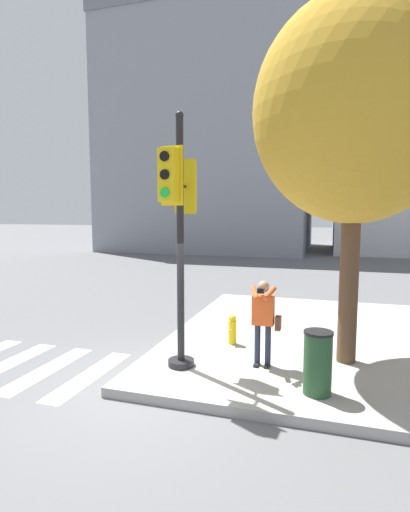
# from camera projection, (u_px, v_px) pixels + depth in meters

# --- Properties ---
(ground_plane) EXTENTS (160.00, 160.00, 0.00)m
(ground_plane) POSITION_uv_depth(u_px,v_px,m) (142.00, 389.00, 6.96)
(ground_plane) COLOR #5B5B5E
(sidewalk_corner) EXTENTS (8.00, 8.00, 0.17)m
(sidewalk_corner) POSITION_uv_depth(u_px,v_px,m) (347.00, 342.00, 9.24)
(sidewalk_corner) COLOR #9E9B96
(sidewalk_corner) RESTS_ON ground_plane
(traffic_signal_pole) EXTENTS (0.50, 1.18, 4.68)m
(traffic_signal_pole) POSITION_uv_depth(u_px,v_px,m) (179.00, 220.00, 7.26)
(traffic_signal_pole) COLOR black
(traffic_signal_pole) RESTS_ON sidewalk_corner
(person_photographer) EXTENTS (0.58, 0.54, 1.63)m
(person_photographer) POSITION_uv_depth(u_px,v_px,m) (264.00, 315.00, 7.47)
(person_photographer) COLOR black
(person_photographer) RESTS_ON sidewalk_corner
(street_tree) EXTENTS (3.75, 3.75, 6.80)m
(street_tree) POSITION_uv_depth(u_px,v_px,m) (356.00, 112.00, 7.27)
(street_tree) COLOR brown
(street_tree) RESTS_ON sidewalk_corner
(fire_hydrant) EXTENTS (0.18, 0.24, 0.65)m
(fire_hydrant) POSITION_uv_depth(u_px,v_px,m) (232.00, 330.00, 8.79)
(fire_hydrant) COLOR yellow
(fire_hydrant) RESTS_ON sidewalk_corner
(trash_bin) EXTENTS (0.46, 0.46, 1.03)m
(trash_bin) POSITION_uv_depth(u_px,v_px,m) (318.00, 363.00, 6.33)
(trash_bin) COLOR #234728
(trash_bin) RESTS_ON sidewalk_corner
(building_left) EXTENTS (16.20, 13.41, 18.57)m
(building_left) POSITION_uv_depth(u_px,v_px,m) (214.00, 139.00, 34.11)
(building_left) COLOR gray
(building_left) RESTS_ON ground_plane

